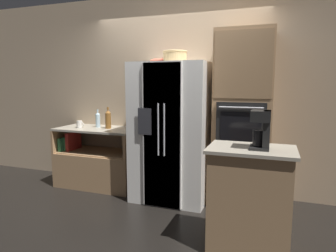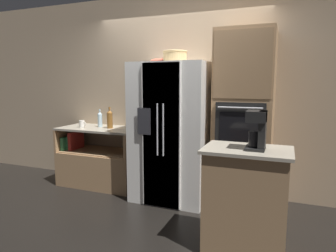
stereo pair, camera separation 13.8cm
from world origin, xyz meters
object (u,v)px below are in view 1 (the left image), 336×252
Objects in this scene: refrigerator at (172,132)px; fruit_bowl at (161,61)px; wicker_basket at (175,56)px; mug at (80,124)px; bottle_tall at (108,119)px; coffee_maker at (262,128)px; wall_oven at (243,120)px; bottle_short at (98,119)px.

refrigerator is 6.21× the size of fruit_bowl.
mug is at bearing 177.94° from wicker_basket.
coffee_maker reaches higher than bottle_tall.
mug is (-1.46, 0.01, 0.03)m from refrigerator.
fruit_bowl reaches higher than mug.
fruit_bowl is (-0.25, 0.14, -0.04)m from wicker_basket.
wall_oven is at bearing 6.08° from refrigerator.
wall_oven is 1.33m from fruit_bowl.
fruit_bowl reaches higher than bottle_tall.
coffee_maker is (2.64, -1.01, 0.22)m from mug.
wall_oven reaches higher than wicker_basket.
bottle_tall is (-0.83, -0.00, -0.82)m from fruit_bowl.
bottle_short is at bearing 171.24° from wicker_basket.
bottle_short is at bearing 154.49° from coffee_maker.
mug is 0.35× the size of coffee_maker.
bottle_tall is at bearing 175.09° from refrigerator.
bottle_short is 0.28m from mug.
wall_oven reaches higher than coffee_maker.
refrigerator reaches higher than coffee_maker.
bottle_tall is at bearing -16.28° from bottle_short.
bottle_tall is 2.45m from coffee_maker.
bottle_short is at bearing 163.72° from bottle_tall.
refrigerator is 5.70× the size of bottle_tall.
wicker_basket reaches higher than mug.
bottle_tall is 1.17× the size of bottle_short.
wall_oven is 6.37× the size of coffee_maker.
bottle_short reaches higher than mug.
coffee_maker is at bearing -20.90° from mug.
mug is 2.83m from coffee_maker.
coffee_maker is (0.27, -1.10, 0.07)m from wall_oven.
wicker_basket is 0.28m from fruit_bowl.
fruit_bowl is 1.88m from coffee_maker.
bottle_tall reaches higher than bottle_short.
fruit_bowl is at bearing -3.42° from bottle_short.
refrigerator is at bearing -0.26° from mug.
coffee_maker is (2.41, -1.15, 0.16)m from bottle_short.
bottle_tall is at bearing 172.78° from wicker_basket.
wall_oven is at bearing 0.41° from fruit_bowl.
coffee_maker is at bearing -25.51° from bottle_short.
bottle_short is (-1.24, 0.15, 0.10)m from refrigerator.
mug is at bearing 159.10° from coffee_maker.
refrigerator is at bearing -6.93° from bottle_short.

